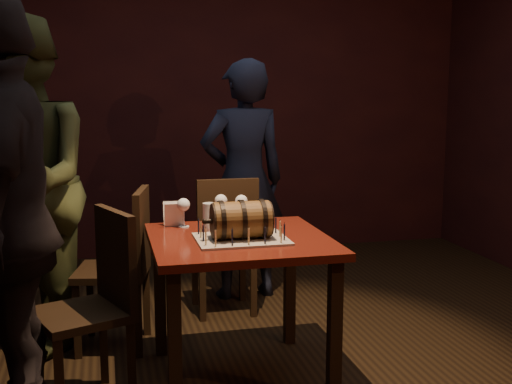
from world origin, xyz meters
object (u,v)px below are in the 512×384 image
(person_back, at_px, (243,180))
(person_left_front, at_px, (6,224))
(pub_table, at_px, (240,258))
(wine_glass_mid, at_px, (221,202))
(wine_glass_right, at_px, (241,203))
(person_left_rear, at_px, (23,186))
(chair_left_front, at_px, (97,297))
(barrel_cake, at_px, (241,220))
(chair_back, at_px, (225,238))
(chair_left_rear, at_px, (125,260))
(wine_glass_left, at_px, (183,206))
(pint_of_ale, at_px, (210,218))

(person_back, xyz_separation_m, person_left_front, (-1.36, -1.66, 0.09))
(pub_table, xyz_separation_m, wine_glass_mid, (-0.03, 0.38, 0.23))
(wine_glass_mid, relative_size, wine_glass_right, 1.00)
(pub_table, relative_size, person_left_rear, 0.47)
(person_back, relative_size, person_left_rear, 0.89)
(wine_glass_right, relative_size, person_back, 0.09)
(pub_table, xyz_separation_m, chair_left_front, (-0.71, -0.10, -0.12))
(person_left_rear, bearing_deg, wine_glass_mid, 61.91)
(barrel_cake, height_order, chair_left_front, barrel_cake)
(person_left_front, bearing_deg, chair_left_front, 125.07)
(person_left_front, bearing_deg, person_left_rear, -177.84)
(chair_back, relative_size, person_left_front, 0.49)
(wine_glass_mid, height_order, chair_left_rear, chair_left_rear)
(pub_table, relative_size, barrel_cake, 2.61)
(wine_glass_right, distance_m, chair_back, 0.70)
(wine_glass_right, distance_m, person_back, 1.00)
(wine_glass_left, bearing_deg, wine_glass_mid, 19.66)
(pint_of_ale, relative_size, chair_left_rear, 0.16)
(pub_table, xyz_separation_m, chair_back, (0.10, 0.94, -0.12))
(person_left_front, bearing_deg, barrel_cake, 104.45)
(pub_table, bearing_deg, wine_glass_left, 129.44)
(wine_glass_left, bearing_deg, pub_table, -50.56)
(pint_of_ale, height_order, person_left_rear, person_left_rear)
(barrel_cake, relative_size, wine_glass_right, 2.14)
(wine_glass_mid, distance_m, person_back, 0.99)
(chair_back, bearing_deg, barrel_cake, -96.07)
(wine_glass_mid, height_order, chair_back, chair_back)
(pub_table, relative_size, chair_left_front, 0.97)
(wine_glass_right, xyz_separation_m, person_left_front, (-1.14, -0.69, 0.07))
(wine_glass_right, height_order, chair_left_rear, chair_left_rear)
(barrel_cake, relative_size, pint_of_ale, 2.30)
(person_left_rear, bearing_deg, person_left_front, -11.78)
(wine_glass_right, relative_size, chair_left_front, 0.17)
(wine_glass_mid, bearing_deg, person_left_front, -144.74)
(pint_of_ale, height_order, chair_left_front, chair_left_front)
(wine_glass_right, height_order, person_left_front, person_left_front)
(wine_glass_mid, height_order, person_left_front, person_left_front)
(person_left_front, bearing_deg, pint_of_ale, 119.01)
(pub_table, bearing_deg, chair_left_rear, 135.49)
(pint_of_ale, bearing_deg, wine_glass_left, 134.73)
(pub_table, distance_m, person_back, 1.36)
(wine_glass_mid, xyz_separation_m, chair_back, (0.13, 0.56, -0.34))
(pub_table, relative_size, pint_of_ale, 6.00)
(wine_glass_right, bearing_deg, pub_table, -103.68)
(barrel_cake, bearing_deg, chair_back, 83.93)
(wine_glass_mid, relative_size, person_left_rear, 0.08)
(wine_glass_mid, xyz_separation_m, person_back, (0.33, 0.93, -0.02))
(chair_left_rear, relative_size, chair_left_front, 1.00)
(wine_glass_mid, bearing_deg, person_left_rear, 166.35)
(pint_of_ale, distance_m, chair_back, 0.85)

